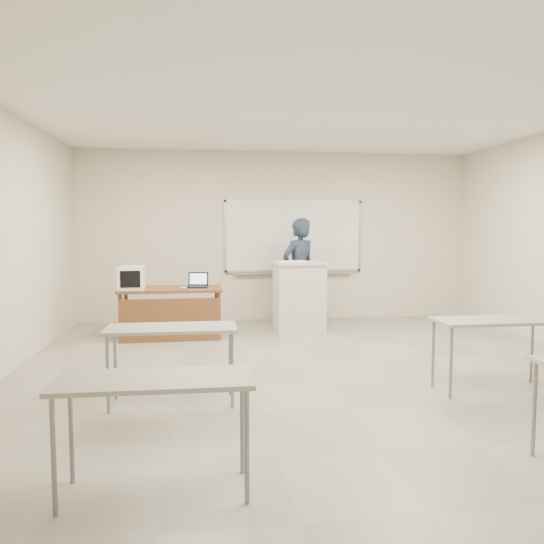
{
  "coord_description": "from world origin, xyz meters",
  "views": [
    {
      "loc": [
        -1.29,
        -5.44,
        1.64
      ],
      "look_at": [
        -0.31,
        2.2,
        1.01
      ],
      "focal_mm": 35.0,
      "sensor_mm": 36.0,
      "label": 1
    }
  ],
  "objects": [
    {
      "name": "floor",
      "position": [
        0.0,
        0.0,
        -0.01
      ],
      "size": [
        7.0,
        8.0,
        0.01
      ],
      "primitive_type": "cube",
      "color": "gray",
      "rests_on": "ground"
    },
    {
      "name": "whiteboard",
      "position": [
        0.3,
        3.97,
        1.48
      ],
      "size": [
        2.48,
        0.1,
        1.31
      ],
      "color": "white",
      "rests_on": "floor"
    },
    {
      "name": "student_desks",
      "position": [
        -0.0,
        -1.35,
        0.67
      ],
      "size": [
        4.4,
        2.2,
        0.73
      ],
      "color": "gray",
      "rests_on": "floor"
    },
    {
      "name": "instructor_desk",
      "position": [
        -1.8,
        2.49,
        0.56
      ],
      "size": [
        1.52,
        0.76,
        0.75
      ],
      "rotation": [
        0.0,
        0.0,
        0.02
      ],
      "color": "brown",
      "rests_on": "floor"
    },
    {
      "name": "podium",
      "position": [
        0.19,
        2.74,
        0.56
      ],
      "size": [
        0.79,
        0.58,
        1.12
      ],
      "rotation": [
        0.0,
        0.0,
        0.06
      ],
      "color": "beige",
      "rests_on": "floor"
    },
    {
      "name": "crt_monitor",
      "position": [
        -2.35,
        2.48,
        0.92
      ],
      "size": [
        0.37,
        0.42,
        0.35
      ],
      "rotation": [
        0.0,
        0.0,
        0.02
      ],
      "color": "#EFE9C7",
      "rests_on": "instructor_desk"
    },
    {
      "name": "laptop",
      "position": [
        -1.4,
        2.61,
        0.8
      ],
      "size": [
        0.3,
        0.28,
        0.22
      ],
      "rotation": [
        0.0,
        0.0,
        -0.09
      ],
      "color": "black",
      "rests_on": "instructor_desk"
    },
    {
      "name": "mouse",
      "position": [
        -1.6,
        2.4,
        0.77
      ],
      "size": [
        0.11,
        0.09,
        0.04
      ],
      "primitive_type": "ellipsoid",
      "rotation": [
        0.0,
        0.0,
        -0.38
      ],
      "color": "#BABCC2",
      "rests_on": "instructor_desk"
    },
    {
      "name": "keyboard",
      "position": [
        0.05,
        2.62,
        1.13
      ],
      "size": [
        0.47,
        0.21,
        0.02
      ],
      "primitive_type": "cube",
      "rotation": [
        0.0,
        0.0,
        0.13
      ],
      "color": "#EFE9C7",
      "rests_on": "podium"
    },
    {
      "name": "presenter",
      "position": [
        0.29,
        3.35,
        0.9
      ],
      "size": [
        0.79,
        0.71,
        1.81
      ],
      "primitive_type": "imported",
      "rotation": [
        0.0,
        0.0,
        3.68
      ],
      "color": "black",
      "rests_on": "floor"
    }
  ]
}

